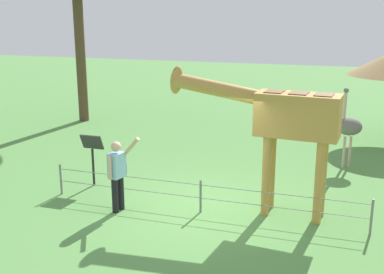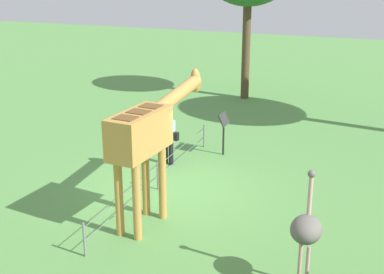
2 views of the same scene
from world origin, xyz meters
name	(u,v)px [view 1 (image 1 of 2)]	position (x,y,z in m)	size (l,w,h in m)	color
ground_plane	(204,208)	(0.00, 0.00, 0.00)	(60.00, 60.00, 0.00)	#568E47
giraffe	(282,119)	(-1.61, -0.29, 2.09)	(3.80, 0.84, 3.11)	#BC8942
visitor	(118,172)	(1.74, 0.70, 0.90)	(0.70, 0.59, 1.71)	black
ostrich	(349,127)	(-2.96, -4.03, 1.18)	(0.70, 0.56, 2.25)	#CC9E93
info_sign	(92,149)	(3.06, -0.55, 0.95)	(0.56, 0.21, 1.32)	black
wire_fence	(201,195)	(0.00, 0.24, 0.40)	(7.05, 0.05, 0.75)	slate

